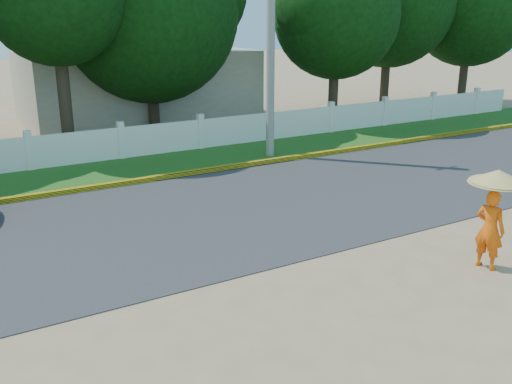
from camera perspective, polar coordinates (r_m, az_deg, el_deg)
ground at (r=10.74m, az=5.46°, el=-9.44°), size 120.00×120.00×0.00m
road at (r=14.31m, az=-5.06°, el=-2.32°), size 60.00×7.00×0.02m
grass_verge at (r=18.99m, az=-11.88°, el=2.39°), size 60.00×3.50×0.03m
curb at (r=17.42m, az=-10.08°, el=1.35°), size 40.00×0.18×0.16m
fence at (r=20.21m, az=-13.31°, el=4.77°), size 40.00×0.10×1.10m
building_near at (r=27.33m, az=-11.75°, el=10.34°), size 10.00×6.00×3.20m
utility_pole at (r=19.58m, az=1.49°, el=16.55°), size 0.28×0.28×9.04m
monk_with_parasol at (r=11.91m, az=22.68°, el=-1.20°), size 1.10×1.10×2.01m
tree_row at (r=23.64m, az=-8.47°, el=17.62°), size 39.31×8.47×8.67m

